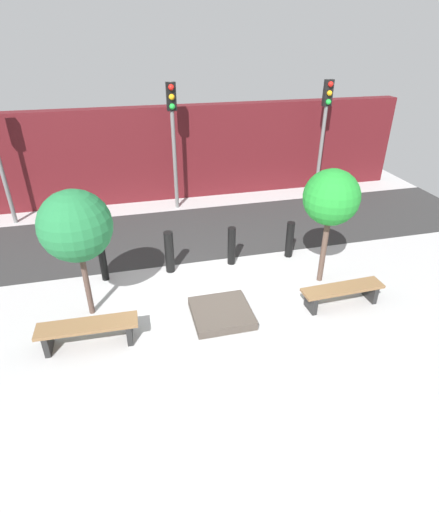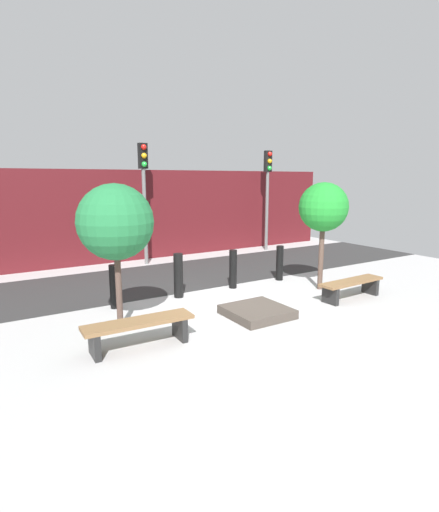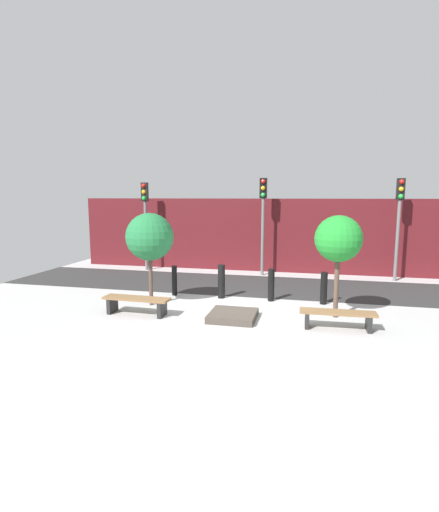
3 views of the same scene
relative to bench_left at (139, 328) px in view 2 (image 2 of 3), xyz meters
name	(u,v)px [view 2 (image 2 of 3)]	position (x,y,z in m)	size (l,w,h in m)	color
ground_plane	(244,310)	(2.58, 0.66, -0.34)	(18.00, 18.00, 0.00)	#A8A8A8
road_strip	(173,276)	(2.58, 4.17, -0.33)	(18.00, 3.39, 0.01)	#2C2C2C
building_facade	(134,215)	(2.58, 7.17, 1.18)	(16.20, 0.50, 3.04)	#511419
bench_left	(139,328)	(0.00, 0.00, 0.00)	(1.83, 0.51, 0.47)	black
bench_right	(351,285)	(5.16, 0.00, -0.02)	(1.79, 0.47, 0.44)	black
planter_bed	(257,312)	(2.58, 0.20, -0.25)	(1.19, 1.18, 0.18)	#453C35
tree_behind_left_bench	(115,223)	(0.00, 0.99, 1.65)	(1.36, 1.36, 2.67)	#4E3A32
tree_behind_right_bench	(323,208)	(5.16, 0.99, 1.71)	(1.20, 1.20, 2.67)	#503C32
bollard_far_left	(114,287)	(0.27, 2.23, 0.14)	(0.17, 0.17, 0.96)	black
bollard_left	(178,276)	(1.81, 2.23, 0.18)	(0.22, 0.22, 1.05)	black
bollard_center	(233,269)	(3.35, 2.23, 0.15)	(0.19, 0.19, 0.98)	black
bollard_right	(280,263)	(4.89, 2.23, 0.14)	(0.20, 0.20, 0.95)	black
traffic_light_mid_west	(144,182)	(2.58, 6.15, 2.30)	(0.28, 0.27, 3.83)	slate
traffic_light_mid_east	(268,182)	(7.56, 6.15, 2.27)	(0.28, 0.27, 3.78)	slate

